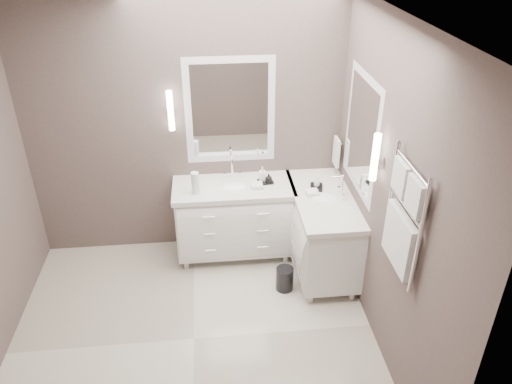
{
  "coord_description": "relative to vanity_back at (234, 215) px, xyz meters",
  "views": [
    {
      "loc": [
        0.22,
        -3.21,
        3.33
      ],
      "look_at": [
        0.63,
        0.7,
        1.06
      ],
      "focal_mm": 35.0,
      "sensor_mm": 36.0,
      "label": 1
    }
  ],
  "objects": [
    {
      "name": "vanity_back",
      "position": [
        0.0,
        0.0,
        0.0
      ],
      "size": [
        1.24,
        0.59,
        0.97
      ],
      "color": "white",
      "rests_on": "floor"
    },
    {
      "name": "sconce_back",
      "position": [
        -0.58,
        0.2,
        1.11
      ],
      "size": [
        0.06,
        0.06,
        0.4
      ],
      "color": "white",
      "rests_on": "wall_back"
    },
    {
      "name": "mirror_right",
      "position": [
        1.14,
        -0.43,
        1.06
      ],
      "size": [
        0.02,
        0.9,
        1.1
      ],
      "color": "white",
      "rests_on": "wall_right"
    },
    {
      "name": "wall_right",
      "position": [
        1.15,
        -1.23,
        0.86
      ],
      "size": [
        0.01,
        3.0,
        2.7
      ],
      "primitive_type": "cube",
      "color": "#524542",
      "rests_on": "floor"
    },
    {
      "name": "soap_bottle_a",
      "position": [
        0.3,
        0.04,
        0.46
      ],
      "size": [
        0.07,
        0.07,
        0.15
      ],
      "primitive_type": "imported",
      "rotation": [
        0.0,
        0.0,
        -0.07
      ],
      "color": "white",
      "rests_on": "amenity_tray_back"
    },
    {
      "name": "amenity_tray_right",
      "position": [
        0.83,
        -0.14,
        0.38
      ],
      "size": [
        0.15,
        0.18,
        0.02
      ],
      "primitive_type": "cube",
      "rotation": [
        0.0,
        0.0,
        -0.22
      ],
      "color": "black",
      "rests_on": "vanity_right"
    },
    {
      "name": "water_bottle",
      "position": [
        -0.38,
        -0.12,
        0.48
      ],
      "size": [
        0.08,
        0.08,
        0.23
      ],
      "primitive_type": "cylinder",
      "rotation": [
        0.0,
        0.0,
        -0.03
      ],
      "color": "silver",
      "rests_on": "vanity_back"
    },
    {
      "name": "ceiling",
      "position": [
        -0.45,
        -1.23,
        2.22
      ],
      "size": [
        3.2,
        3.0,
        0.01
      ],
      "primitive_type": "cube",
      "color": "white",
      "rests_on": "wall_back"
    },
    {
      "name": "floor",
      "position": [
        -0.45,
        -1.23,
        -0.49
      ],
      "size": [
        3.2,
        3.0,
        0.01
      ],
      "primitive_type": "cube",
      "color": "beige",
      "rests_on": "ground"
    },
    {
      "name": "towel_ladder",
      "position": [
        1.1,
        -1.63,
        0.91
      ],
      "size": [
        0.06,
        0.58,
        0.9
      ],
      "color": "white",
      "rests_on": "wall_right"
    },
    {
      "name": "towel_bar_corner",
      "position": [
        1.09,
        0.13,
        0.63
      ],
      "size": [
        0.03,
        0.22,
        0.3
      ],
      "color": "white",
      "rests_on": "wall_right"
    },
    {
      "name": "soap_bottle_b",
      "position": [
        0.36,
        -0.01,
        0.43
      ],
      "size": [
        0.08,
        0.08,
        0.09
      ],
      "primitive_type": "imported",
      "rotation": [
        0.0,
        0.0,
        -0.09
      ],
      "color": "black",
      "rests_on": "amenity_tray_back"
    },
    {
      "name": "wall_back",
      "position": [
        -0.45,
        0.28,
        0.86
      ],
      "size": [
        3.2,
        0.01,
        2.7
      ],
      "primitive_type": "cube",
      "color": "#524542",
      "rests_on": "floor"
    },
    {
      "name": "amenity_tray_back",
      "position": [
        0.33,
        0.02,
        0.38
      ],
      "size": [
        0.17,
        0.13,
        0.02
      ],
      "primitive_type": "cube",
      "rotation": [
        0.0,
        0.0,
        0.14
      ],
      "color": "black",
      "rests_on": "vanity_back"
    },
    {
      "name": "waste_bin",
      "position": [
        0.45,
        -0.64,
        -0.36
      ],
      "size": [
        0.2,
        0.2,
        0.24
      ],
      "primitive_type": "cylinder",
      "rotation": [
        0.0,
        0.0,
        -0.18
      ],
      "color": "black",
      "rests_on": "floor"
    },
    {
      "name": "sconce_right",
      "position": [
        1.08,
        -1.01,
        1.11
      ],
      "size": [
        0.06,
        0.06,
        0.4
      ],
      "color": "white",
      "rests_on": "wall_right"
    },
    {
      "name": "wall_front",
      "position": [
        -0.45,
        -2.73,
        0.86
      ],
      "size": [
        3.2,
        0.01,
        2.7
      ],
      "primitive_type": "cube",
      "color": "#524542",
      "rests_on": "floor"
    },
    {
      "name": "vanity_right",
      "position": [
        0.88,
        -0.33,
        0.0
      ],
      "size": [
        0.59,
        1.24,
        0.97
      ],
      "color": "white",
      "rests_on": "floor"
    },
    {
      "name": "mirror_back",
      "position": [
        -0.0,
        0.26,
        1.06
      ],
      "size": [
        0.9,
        0.02,
        1.1
      ],
      "color": "white",
      "rests_on": "wall_back"
    },
    {
      "name": "soap_bottle_c",
      "position": [
        0.83,
        -0.14,
        0.46
      ],
      "size": [
        0.06,
        0.06,
        0.15
      ],
      "primitive_type": "imported",
      "rotation": [
        0.0,
        0.0,
        -0.03
      ],
      "color": "white",
      "rests_on": "amenity_tray_right"
    }
  ]
}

